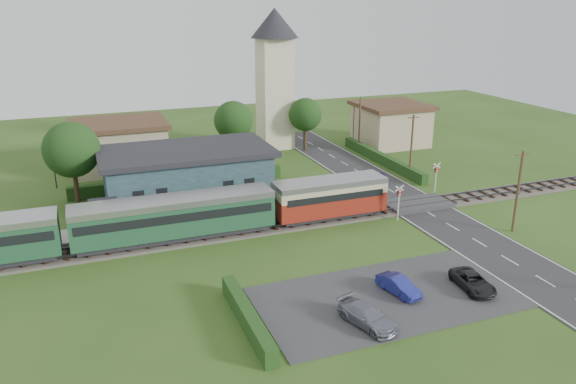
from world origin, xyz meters
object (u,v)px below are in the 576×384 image
object	(u,v)px
equipment_hut	(104,216)
train	(134,222)
church_tower	(275,69)
house_west	(120,145)
car_park_silver	(367,316)
car_park_dark	(473,282)
car_park_blue	(399,285)
pedestrian_near	(292,198)
car_on_road	(369,175)
crossing_signal_near	(399,198)
house_east	(391,124)
crossing_signal_far	(436,174)
station_building	(187,175)
pedestrian_far	(122,217)

from	to	relation	value
equipment_hut	train	bearing A→B (deg)	-57.34
church_tower	house_west	xyz separation A→B (m)	(-20.00, -3.00, -7.43)
car_park_silver	car_park_dark	xyz separation A→B (m)	(8.79, 1.39, -0.06)
car_park_dark	car_park_blue	bearing A→B (deg)	172.47
house_west	pedestrian_near	xyz separation A→B (m)	(13.45, -20.06, -1.48)
equipment_hut	house_west	distance (m)	20.05
car_on_road	house_west	bearing A→B (deg)	74.47
train	crossing_signal_near	distance (m)	22.48
equipment_hut	car_park_silver	xyz separation A→B (m)	(13.71, -19.70, -1.07)
house_east	crossing_signal_far	world-z (taller)	house_east
pedestrian_near	train	bearing A→B (deg)	-6.05
church_tower	house_west	distance (m)	21.55
crossing_signal_near	car_park_blue	xyz separation A→B (m)	(-6.90, -11.44, -1.50)
crossing_signal_far	car_park_blue	bearing A→B (deg)	-130.96
car_on_road	station_building	bearing A→B (deg)	103.62
car_park_blue	car_park_silver	bearing A→B (deg)	-156.90
car_on_road	pedestrian_near	world-z (taller)	pedestrian_near
church_tower	crossing_signal_far	distance (m)	26.39
car_park_dark	pedestrian_far	distance (m)	28.16
crossing_signal_near	crossing_signal_far	distance (m)	8.65
station_building	pedestrian_far	xyz separation A→B (m)	(-6.66, -5.53, -1.35)
car_park_silver	pedestrian_near	size ratio (longest dim) A/B	2.38
house_east	pedestrian_near	xyz separation A→B (m)	(-21.55, -19.06, -1.48)
station_building	house_east	size ratio (longest dim) A/B	1.82
pedestrian_near	car_park_blue	bearing A→B (deg)	76.01
house_east	car_park_blue	world-z (taller)	house_east
train	crossing_signal_far	world-z (taller)	train
crossing_signal_near	train	bearing A→B (deg)	173.85
car_park_silver	pedestrian_far	size ratio (longest dim) A/B	2.30
equipment_hut	train	distance (m)	3.83
church_tower	car_park_blue	size ratio (longest dim) A/B	5.16
car_park_silver	pedestrian_near	bearing A→B (deg)	65.49
house_west	crossing_signal_near	world-z (taller)	house_west
station_building	crossing_signal_near	size ratio (longest dim) A/B	4.88
church_tower	house_west	bearing A→B (deg)	-171.47
house_west	car_park_blue	xyz separation A→B (m)	(14.50, -36.84, -2.15)
car_park_blue	pedestrian_near	xyz separation A→B (m)	(-1.06, 16.79, 0.67)
pedestrian_far	crossing_signal_near	bearing A→B (deg)	-84.56
house_west	car_on_road	size ratio (longest dim) A/B	2.90
station_building	car_park_silver	distance (m)	26.20
car_park_dark	station_building	bearing A→B (deg)	127.73
car_park_blue	car_park_dark	distance (m)	5.15
crossing_signal_far	car_park_dark	bearing A→B (deg)	-117.47
car_park_silver	car_park_dark	size ratio (longest dim) A/B	1.07
train	house_east	size ratio (longest dim) A/B	4.91
pedestrian_near	pedestrian_far	distance (m)	15.11
church_tower	car_park_dark	distance (m)	42.22
crossing_signal_near	crossing_signal_far	bearing A→B (deg)	33.69
church_tower	car_park_dark	size ratio (longest dim) A/B	4.57
crossing_signal_near	car_park_dark	xyz separation A→B (m)	(-1.90, -12.70, -1.53)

